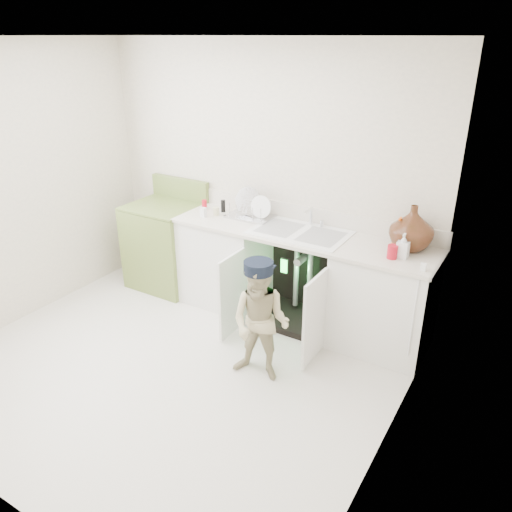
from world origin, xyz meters
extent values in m
plane|color=beige|center=(0.00, 0.00, 0.00)|extent=(3.50, 3.50, 0.00)
cube|color=beige|center=(0.00, 1.50, 1.25)|extent=(3.50, 2.50, 0.02)
cube|color=beige|center=(-1.75, 0.00, 1.25)|extent=(2.50, 3.00, 0.02)
cube|color=beige|center=(1.75, 0.00, 1.25)|extent=(2.50, 3.00, 0.02)
plane|color=white|center=(0.00, 0.00, 2.50)|extent=(3.50, 3.50, 0.00)
cube|color=white|center=(-0.25, 1.20, 0.43)|extent=(0.80, 0.60, 0.86)
cube|color=white|center=(1.35, 1.20, 0.43)|extent=(0.80, 0.60, 0.86)
cube|color=black|center=(0.55, 1.47, 0.43)|extent=(0.80, 0.06, 0.86)
cube|color=black|center=(0.55, 1.20, 0.03)|extent=(0.80, 0.60, 0.06)
cylinder|color=gray|center=(0.48, 1.30, 0.45)|extent=(0.05, 0.05, 0.70)
cylinder|color=gray|center=(0.62, 1.30, 0.45)|extent=(0.05, 0.05, 0.70)
cylinder|color=gray|center=(0.55, 1.25, 0.62)|extent=(0.07, 0.18, 0.07)
cube|color=white|center=(0.15, 0.70, 0.40)|extent=(0.03, 0.40, 0.76)
cube|color=white|center=(0.95, 0.70, 0.40)|extent=(0.02, 0.40, 0.76)
cube|color=beige|center=(0.55, 1.20, 0.89)|extent=(2.44, 0.64, 0.03)
cube|color=beige|center=(0.55, 1.49, 0.98)|extent=(2.44, 0.02, 0.15)
cube|color=white|center=(0.55, 1.20, 0.90)|extent=(0.85, 0.55, 0.02)
cube|color=gray|center=(0.34, 1.20, 0.91)|extent=(0.34, 0.40, 0.01)
cube|color=gray|center=(0.76, 1.20, 0.91)|extent=(0.34, 0.40, 0.01)
cylinder|color=silver|center=(0.55, 1.42, 0.99)|extent=(0.03, 0.03, 0.17)
cylinder|color=silver|center=(0.55, 1.36, 1.06)|extent=(0.02, 0.14, 0.02)
cylinder|color=silver|center=(0.66, 1.42, 0.94)|extent=(0.04, 0.04, 0.06)
cylinder|color=white|center=(1.68, 0.89, 0.55)|extent=(0.01, 0.01, 0.70)
cube|color=white|center=(1.68, 0.98, 0.93)|extent=(0.04, 0.02, 0.06)
cube|color=silver|center=(-0.04, 1.32, 0.91)|extent=(0.44, 0.29, 0.02)
cylinder|color=silver|center=(-0.08, 1.34, 0.99)|extent=(0.27, 0.10, 0.26)
cylinder|color=white|center=(0.07, 1.32, 0.98)|extent=(0.21, 0.06, 0.21)
cylinder|color=silver|center=(-0.22, 1.22, 0.98)|extent=(0.01, 0.01, 0.13)
cylinder|color=silver|center=(-0.13, 1.22, 0.98)|extent=(0.01, 0.01, 0.13)
cylinder|color=silver|center=(-0.04, 1.22, 0.98)|extent=(0.01, 0.01, 0.13)
cylinder|color=silver|center=(0.05, 1.22, 0.98)|extent=(0.01, 0.01, 0.13)
cylinder|color=silver|center=(0.13, 1.22, 0.98)|extent=(0.01, 0.01, 0.13)
imported|color=#402312|center=(1.48, 1.34, 1.09)|extent=(0.36, 0.36, 0.37)
imported|color=#FA590D|center=(1.39, 1.30, 1.03)|extent=(0.10, 0.10, 0.27)
imported|color=white|center=(1.48, 1.14, 1.00)|extent=(0.09, 0.09, 0.20)
cylinder|color=#B30F1F|center=(1.41, 1.08, 0.96)|extent=(0.08, 0.08, 0.11)
cylinder|color=red|center=(-0.56, 1.28, 0.95)|extent=(0.05, 0.05, 0.10)
cylinder|color=beige|center=(-0.36, 1.20, 0.94)|extent=(0.06, 0.06, 0.08)
cylinder|color=black|center=(-0.36, 1.32, 0.96)|extent=(0.04, 0.04, 0.12)
cube|color=white|center=(-0.44, 1.10, 0.95)|extent=(0.05, 0.05, 0.09)
cube|color=olive|center=(-1.01, 1.18, 0.44)|extent=(0.72, 0.65, 0.87)
cube|color=olive|center=(-1.01, 1.18, 0.89)|extent=(0.72, 0.65, 0.02)
cube|color=olive|center=(-1.01, 1.46, 1.01)|extent=(0.72, 0.06, 0.23)
cylinder|color=black|center=(-1.19, 1.02, 0.88)|extent=(0.16, 0.16, 0.02)
cylinder|color=silver|center=(-1.19, 1.02, 0.89)|extent=(0.19, 0.19, 0.01)
cylinder|color=black|center=(-1.19, 1.33, 0.88)|extent=(0.16, 0.16, 0.02)
cylinder|color=silver|center=(-1.19, 1.33, 0.89)|extent=(0.19, 0.19, 0.01)
cylinder|color=black|center=(-0.83, 1.02, 0.88)|extent=(0.16, 0.16, 0.02)
cylinder|color=silver|center=(-0.83, 1.02, 0.89)|extent=(0.19, 0.19, 0.01)
cylinder|color=black|center=(-0.83, 1.33, 0.88)|extent=(0.16, 0.16, 0.02)
cylinder|color=silver|center=(-0.83, 1.33, 0.89)|extent=(0.19, 0.19, 0.01)
imported|color=#C1B08A|center=(0.68, 0.29, 0.49)|extent=(0.52, 0.43, 0.98)
cylinder|color=black|center=(0.68, 0.29, 0.95)|extent=(0.25, 0.25, 0.09)
cube|color=black|center=(0.67, 0.39, 0.91)|extent=(0.18, 0.11, 0.01)
cube|color=black|center=(0.58, 0.86, 0.72)|extent=(0.07, 0.01, 0.14)
cube|color=#26F23F|center=(0.58, 0.85, 0.72)|extent=(0.06, 0.00, 0.12)
camera|label=1|loc=(2.35, -2.53, 2.51)|focal=35.00mm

